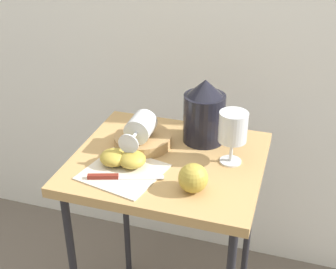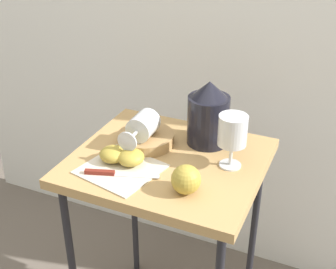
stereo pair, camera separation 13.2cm
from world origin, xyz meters
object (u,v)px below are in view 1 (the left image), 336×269
at_px(table, 168,179).
at_px(pitcher, 204,117).
at_px(basket_tray, 143,140).
at_px(apple_half_left, 114,157).
at_px(wine_glass_tipped_near, 140,128).
at_px(apple_half_right, 132,159).
at_px(knife, 114,177).
at_px(wine_glass_upright, 233,129).
at_px(apple_whole, 193,178).

bearing_deg(table, pitcher, 61.19).
xyz_separation_m(basket_tray, apple_half_left, (-0.04, -0.13, 0.01)).
bearing_deg(basket_tray, wine_glass_tipped_near, -84.73).
height_order(basket_tray, apple_half_right, apple_half_right).
relative_size(pitcher, knife, 1.01).
xyz_separation_m(table, knife, (-0.11, -0.15, 0.08)).
xyz_separation_m(table, apple_half_right, (-0.08, -0.08, 0.10)).
relative_size(table, wine_glass_upright, 4.58).
bearing_deg(basket_tray, table, -26.94).
distance_m(wine_glass_upright, apple_whole, 0.20).
height_order(wine_glass_tipped_near, apple_half_left, wine_glass_tipped_near).
distance_m(table, wine_glass_upright, 0.26).
height_order(wine_glass_upright, knife, wine_glass_upright).
distance_m(table, basket_tray, 0.14).
xyz_separation_m(apple_half_left, knife, (0.03, -0.07, -0.02)).
bearing_deg(apple_half_left, apple_whole, -12.12).
bearing_deg(wine_glass_upright, knife, -147.25).
bearing_deg(apple_whole, wine_glass_tipped_near, 141.75).
xyz_separation_m(basket_tray, wine_glass_tipped_near, (0.00, -0.02, 0.06)).
height_order(table, wine_glass_tipped_near, wine_glass_tipped_near).
distance_m(basket_tray, pitcher, 0.20).
distance_m(basket_tray, wine_glass_tipped_near, 0.06).
bearing_deg(apple_whole, basket_tray, 138.35).
relative_size(apple_half_left, apple_half_right, 1.00).
relative_size(basket_tray, apple_half_left, 2.22).
xyz_separation_m(basket_tray, apple_half_right, (0.01, -0.13, 0.01)).
height_order(basket_tray, pitcher, pitcher).
distance_m(wine_glass_tipped_near, apple_half_left, 0.13).
xyz_separation_m(apple_whole, knife, (-0.22, -0.01, -0.03)).
height_order(basket_tray, apple_whole, apple_whole).
relative_size(wine_glass_tipped_near, apple_whole, 1.93).
bearing_deg(basket_tray, wine_glass_upright, -3.09).
distance_m(basket_tray, apple_half_right, 0.13).
height_order(pitcher, knife, pitcher).
bearing_deg(apple_whole, wine_glass_upright, 67.91).
xyz_separation_m(basket_tray, knife, (-0.01, -0.20, -0.01)).
height_order(wine_glass_tipped_near, knife, wine_glass_tipped_near).
distance_m(table, apple_half_left, 0.19).
relative_size(pitcher, apple_whole, 2.58).
bearing_deg(basket_tray, pitcher, 26.78).
bearing_deg(wine_glass_upright, apple_half_right, -156.99).
xyz_separation_m(apple_half_right, knife, (-0.02, -0.07, -0.02)).
bearing_deg(pitcher, apple_half_right, -126.46).
relative_size(pitcher, apple_half_left, 2.58).
bearing_deg(pitcher, wine_glass_tipped_near, -147.19).
height_order(wine_glass_upright, apple_half_left, wine_glass_upright).
relative_size(wine_glass_tipped_near, knife, 0.75).
bearing_deg(apple_half_right, table, 43.02).
bearing_deg(basket_tray, knife, -92.83).
bearing_deg(apple_half_left, wine_glass_tipped_near, 68.92).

